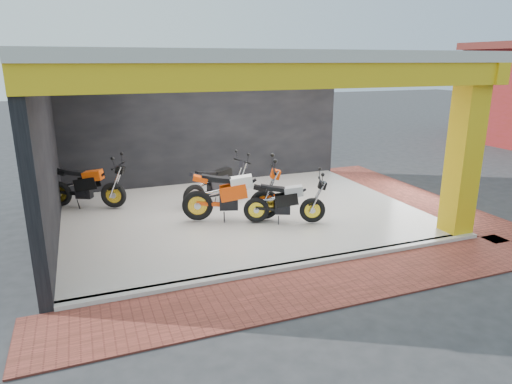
% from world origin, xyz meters
% --- Properties ---
extents(ground, '(80.00, 80.00, 0.00)m').
position_xyz_m(ground, '(0.00, 0.00, 0.00)').
color(ground, '#2D2D30').
rests_on(ground, ground).
extents(showroom_floor, '(8.00, 6.00, 0.10)m').
position_xyz_m(showroom_floor, '(0.00, 2.00, 0.05)').
color(showroom_floor, white).
rests_on(showroom_floor, ground).
extents(showroom_ceiling, '(8.40, 6.40, 0.20)m').
position_xyz_m(showroom_ceiling, '(0.00, 2.00, 3.60)').
color(showroom_ceiling, beige).
rests_on(showroom_ceiling, corner_column).
extents(back_wall, '(8.20, 0.20, 3.50)m').
position_xyz_m(back_wall, '(0.00, 5.10, 1.75)').
color(back_wall, black).
rests_on(back_wall, ground).
extents(left_wall, '(0.20, 6.20, 3.50)m').
position_xyz_m(left_wall, '(-4.10, 2.00, 1.75)').
color(left_wall, black).
rests_on(left_wall, ground).
extents(corner_column, '(0.50, 0.50, 3.50)m').
position_xyz_m(corner_column, '(3.75, -0.75, 1.75)').
color(corner_column, gold).
rests_on(corner_column, ground).
extents(header_beam_front, '(8.40, 0.30, 0.40)m').
position_xyz_m(header_beam_front, '(0.00, -1.00, 3.30)').
color(header_beam_front, gold).
rests_on(header_beam_front, corner_column).
extents(header_beam_right, '(0.30, 6.40, 0.40)m').
position_xyz_m(header_beam_right, '(4.00, 2.00, 3.30)').
color(header_beam_right, gold).
rests_on(header_beam_right, corner_column).
extents(floor_kerb, '(8.00, 0.20, 0.10)m').
position_xyz_m(floor_kerb, '(0.00, -1.02, 0.05)').
color(floor_kerb, white).
rests_on(floor_kerb, ground).
extents(paver_front, '(9.00, 1.40, 0.03)m').
position_xyz_m(paver_front, '(0.00, -1.80, 0.01)').
color(paver_front, '#983E32').
rests_on(paver_front, ground).
extents(paver_right, '(1.40, 7.00, 0.03)m').
position_xyz_m(paver_right, '(4.80, 2.00, 0.01)').
color(paver_right, '#983E32').
rests_on(paver_right, ground).
extents(moto_hero, '(2.43, 1.50, 1.40)m').
position_xyz_m(moto_hero, '(0.26, 1.28, 0.80)').
color(moto_hero, '#FF490A').
rests_on(moto_hero, showroom_floor).
extents(moto_row_a, '(2.01, 1.35, 1.15)m').
position_xyz_m(moto_row_a, '(1.15, 0.71, 0.68)').
color(moto_row_a, black).
rests_on(moto_row_a, showroom_floor).
extents(moto_row_b, '(2.06, 1.22, 1.19)m').
position_xyz_m(moto_row_b, '(0.20, 2.98, 0.69)').
color(moto_row_b, black).
rests_on(moto_row_b, showroom_floor).
extents(moto_row_c, '(2.22, 1.60, 1.28)m').
position_xyz_m(moto_row_c, '(-2.80, 3.35, 0.74)').
color(moto_row_c, black).
rests_on(moto_row_c, showroom_floor).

